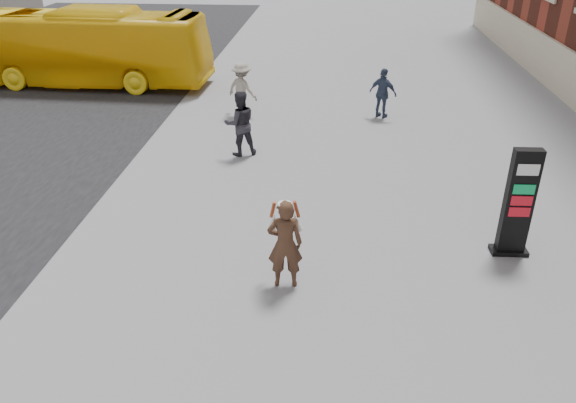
# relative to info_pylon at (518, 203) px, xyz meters

# --- Properties ---
(ground) EXTENTS (100.00, 100.00, 0.00)m
(ground) POSITION_rel_info_pylon_xyz_m (-4.49, -1.05, -1.17)
(ground) COLOR #9E9EA3
(info_pylon) EXTENTS (0.76, 0.40, 2.33)m
(info_pylon) POSITION_rel_info_pylon_xyz_m (0.00, 0.00, 0.00)
(info_pylon) COLOR black
(info_pylon) RESTS_ON ground
(woman) EXTENTS (0.72, 0.67, 1.81)m
(woman) POSITION_rel_info_pylon_xyz_m (-4.59, -1.49, -0.24)
(woman) COLOR #402519
(woman) RESTS_ON ground
(bus) EXTENTS (10.97, 2.94, 3.03)m
(bus) POSITION_rel_info_pylon_xyz_m (-14.24, 11.75, 0.35)
(bus) COLOR yellow
(bus) RESTS_ON road
(pedestrian_a) EXTENTS (1.12, 1.00, 1.90)m
(pedestrian_a) POSITION_rel_info_pylon_xyz_m (-6.43, 4.87, -0.22)
(pedestrian_a) COLOR #2A292F
(pedestrian_a) RESTS_ON ground
(pedestrian_b) EXTENTS (1.35, 1.16, 1.82)m
(pedestrian_b) POSITION_rel_info_pylon_xyz_m (-6.93, 8.49, -0.26)
(pedestrian_b) COLOR gray
(pedestrian_b) RESTS_ON ground
(pedestrian_c) EXTENTS (1.07, 0.85, 1.70)m
(pedestrian_c) POSITION_rel_info_pylon_xyz_m (-2.09, 8.55, -0.32)
(pedestrian_c) COLOR #323E55
(pedestrian_c) RESTS_ON ground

